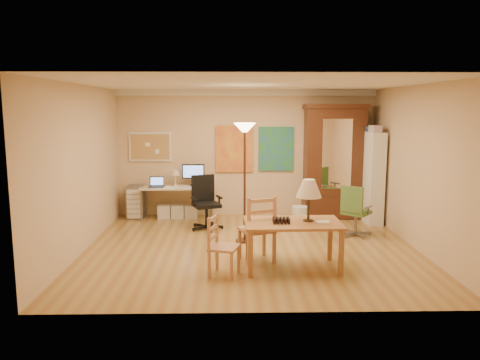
{
  "coord_description": "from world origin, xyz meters",
  "views": [
    {
      "loc": [
        -0.34,
        -7.56,
        2.32
      ],
      "look_at": [
        -0.17,
        0.3,
        1.11
      ],
      "focal_mm": 35.0,
      "sensor_mm": 36.0,
      "label": 1
    }
  ],
  "objects_px": {
    "office_chair_black": "(206,215)",
    "bookshelf": "(373,178)",
    "computer_desk": "(179,199)",
    "office_chair_green": "(355,222)",
    "dining_table": "(299,213)",
    "armoire": "(333,169)"
  },
  "relations": [
    {
      "from": "office_chair_black",
      "to": "armoire",
      "type": "height_order",
      "value": "armoire"
    },
    {
      "from": "computer_desk",
      "to": "armoire",
      "type": "bearing_deg",
      "value": 1.47
    },
    {
      "from": "office_chair_black",
      "to": "bookshelf",
      "type": "height_order",
      "value": "bookshelf"
    },
    {
      "from": "office_chair_black",
      "to": "bookshelf",
      "type": "distance_m",
      "value": 3.45
    },
    {
      "from": "dining_table",
      "to": "bookshelf",
      "type": "distance_m",
      "value": 3.32
    },
    {
      "from": "armoire",
      "to": "bookshelf",
      "type": "bearing_deg",
      "value": -36.01
    },
    {
      "from": "computer_desk",
      "to": "office_chair_black",
      "type": "bearing_deg",
      "value": -54.55
    },
    {
      "from": "office_chair_black",
      "to": "office_chair_green",
      "type": "distance_m",
      "value": 2.81
    },
    {
      "from": "office_chair_green",
      "to": "bookshelf",
      "type": "height_order",
      "value": "bookshelf"
    },
    {
      "from": "dining_table",
      "to": "computer_desk",
      "type": "relative_size",
      "value": 0.92
    },
    {
      "from": "office_chair_green",
      "to": "bookshelf",
      "type": "distance_m",
      "value": 1.36
    },
    {
      "from": "office_chair_black",
      "to": "armoire",
      "type": "relative_size",
      "value": 0.43
    },
    {
      "from": "bookshelf",
      "to": "office_chair_black",
      "type": "bearing_deg",
      "value": -172.44
    },
    {
      "from": "dining_table",
      "to": "bookshelf",
      "type": "xyz_separation_m",
      "value": [
        1.9,
        2.72,
        0.09
      ]
    },
    {
      "from": "dining_table",
      "to": "office_chair_green",
      "type": "xyz_separation_m",
      "value": [
        1.29,
        1.7,
        -0.58
      ]
    },
    {
      "from": "bookshelf",
      "to": "office_chair_green",
      "type": "bearing_deg",
      "value": -120.93
    },
    {
      "from": "dining_table",
      "to": "office_chair_green",
      "type": "height_order",
      "value": "dining_table"
    },
    {
      "from": "office_chair_black",
      "to": "office_chair_green",
      "type": "height_order",
      "value": "office_chair_black"
    },
    {
      "from": "office_chair_green",
      "to": "computer_desk",
      "type": "bearing_deg",
      "value": 156.9
    },
    {
      "from": "armoire",
      "to": "bookshelf",
      "type": "relative_size",
      "value": 1.3
    },
    {
      "from": "dining_table",
      "to": "armoire",
      "type": "xyz_separation_m",
      "value": [
        1.21,
        3.22,
        0.22
      ]
    },
    {
      "from": "bookshelf",
      "to": "dining_table",
      "type": "bearing_deg",
      "value": -124.95
    }
  ]
}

